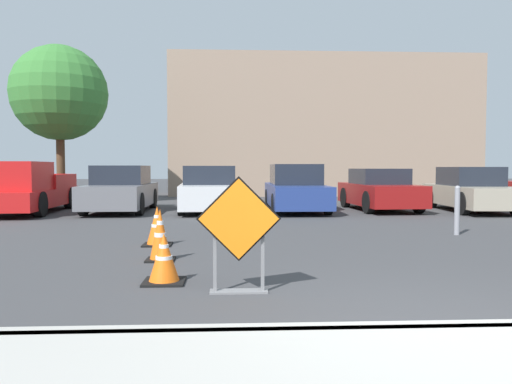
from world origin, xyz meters
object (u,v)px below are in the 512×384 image
road_closed_sign (239,230)px  parked_car_nearest (121,190)px  traffic_cone_nearest (164,259)px  parked_car_fourth (379,191)px  traffic_cone_third (157,226)px  bollard_nearest (457,209)px  pickup_truck (24,190)px  parked_car_third (296,190)px  parked_car_second (209,191)px  parked_car_fifth (470,191)px  traffic_cone_second (160,235)px

road_closed_sign → parked_car_nearest: bearing=108.8°
traffic_cone_nearest → parked_car_fourth: size_ratio=0.15×
traffic_cone_third → bollard_nearest: bollard_nearest is taller
pickup_truck → traffic_cone_nearest: bearing=117.7°
road_closed_sign → pickup_truck: 12.03m
parked_car_fourth → traffic_cone_third: bearing=45.9°
parked_car_third → parked_car_nearest: bearing=0.1°
parked_car_fourth → parked_car_second: bearing=-0.6°
parked_car_fourth → road_closed_sign: bearing=62.7°
traffic_cone_nearest → parked_car_fifth: bearing=48.3°
traffic_cone_nearest → parked_car_third: (2.96, 10.18, 0.40)m
road_closed_sign → traffic_cone_third: road_closed_sign is taller
road_closed_sign → bollard_nearest: road_closed_sign is taller
parked_car_fifth → bollard_nearest: bearing=64.8°
road_closed_sign → traffic_cone_nearest: bearing=148.7°
road_closed_sign → parked_car_fourth: bearing=65.7°
traffic_cone_third → bollard_nearest: (6.15, 1.12, 0.20)m
pickup_truck → parked_car_fourth: pickup_truck is taller
pickup_truck → bollard_nearest: bearing=151.5°
parked_car_fourth → parked_car_fifth: bearing=165.8°
road_closed_sign → parked_car_second: parked_car_second is taller
traffic_cone_third → parked_car_fourth: (6.34, 7.29, 0.30)m
traffic_cone_nearest → bollard_nearest: 6.98m
bollard_nearest → pickup_truck: bearing=154.1°
road_closed_sign → pickup_truck: bearing=122.7°
parked_car_fifth → traffic_cone_third: bearing=39.5°
parked_car_third → bollard_nearest: 6.61m
parked_car_third → road_closed_sign: bearing=79.5°
bollard_nearest → parked_car_third: bearing=113.8°
parked_car_third → parked_car_fourth: (2.85, 0.12, -0.04)m
bollard_nearest → traffic_cone_second: bearing=-155.9°
parked_car_second → parked_car_third: (2.85, 0.13, 0.02)m
parked_car_third → bollard_nearest: bearing=114.0°
parked_car_fourth → parked_car_fifth: (2.85, -0.56, 0.01)m
traffic_cone_second → parked_car_second: parked_car_second is taller
road_closed_sign → traffic_cone_second: bearing=119.8°
parked_car_second → parked_car_third: 2.85m
parked_car_fourth → parked_car_fifth: size_ratio=0.92×
bollard_nearest → traffic_cone_nearest: bearing=-143.7°
traffic_cone_third → parked_car_second: size_ratio=0.17×
bollard_nearest → parked_car_second: bearing=133.0°
traffic_cone_nearest → parked_car_fourth: 11.83m
parked_car_nearest → bollard_nearest: size_ratio=4.27×
pickup_truck → bollard_nearest: (11.20, -5.44, -0.17)m
traffic_cone_nearest → parked_car_nearest: parked_car_nearest is taller
pickup_truck → parked_car_fifth: (14.24, 0.17, -0.05)m
traffic_cone_third → parked_car_nearest: (-2.21, 7.18, 0.34)m
traffic_cone_third → parked_car_fifth: bearing=36.2°
road_closed_sign → bollard_nearest: 6.65m
parked_car_second → bollard_nearest: bearing=129.8°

